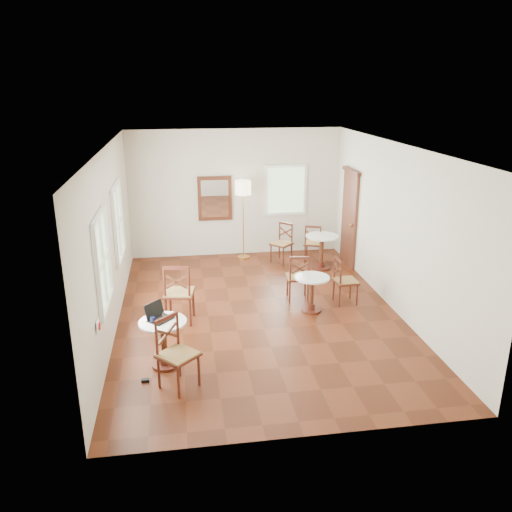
{
  "coord_description": "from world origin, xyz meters",
  "views": [
    {
      "loc": [
        -1.34,
        -8.46,
        4.0
      ],
      "look_at": [
        0.0,
        0.3,
        1.0
      ],
      "focal_mm": 36.15,
      "sensor_mm": 36.0,
      "label": 1
    }
  ],
  "objects": [
    {
      "name": "ground",
      "position": [
        0.0,
        0.0,
        0.0
      ],
      "size": [
        7.0,
        7.0,
        0.0
      ],
      "primitive_type": "plane",
      "color": "#501F0D",
      "rests_on": "ground"
    },
    {
      "name": "cafe_table_mid",
      "position": [
        0.97,
        -0.05,
        0.42
      ],
      "size": [
        0.64,
        0.64,
        0.67
      ],
      "color": "#4C1D13",
      "rests_on": "ground"
    },
    {
      "name": "laptop",
      "position": [
        -1.72,
        -1.53,
        0.79
      ],
      "size": [
        0.44,
        0.44,
        0.24
      ],
      "rotation": [
        0.0,
        0.0,
        0.81
      ],
      "color": "black",
      "rests_on": "cafe_table_near"
    },
    {
      "name": "navy_mug",
      "position": [
        -1.79,
        -1.64,
        0.77
      ],
      "size": [
        0.11,
        0.07,
        0.09
      ],
      "color": "black",
      "rests_on": "cafe_table_near"
    },
    {
      "name": "power_adapter",
      "position": [
        -1.93,
        -2.0,
        0.02
      ],
      "size": [
        0.11,
        0.06,
        0.04
      ],
      "primitive_type": "cube",
      "color": "black",
      "rests_on": "ground"
    },
    {
      "name": "chair_mid_b",
      "position": [
        1.68,
        0.22,
        0.45
      ],
      "size": [
        0.44,
        0.44,
        0.91
      ],
      "rotation": [
        0.0,
        0.0,
        1.62
      ],
      "color": "#4C1D13",
      "rests_on": "ground"
    },
    {
      "name": "room_shell",
      "position": [
        -0.06,
        0.27,
        1.89
      ],
      "size": [
        5.02,
        7.02,
        3.01
      ],
      "color": "beige",
      "rests_on": "ground"
    },
    {
      "name": "cafe_table_back",
      "position": [
        1.77,
        2.15,
        0.48
      ],
      "size": [
        0.73,
        0.73,
        0.77
      ],
      "color": "#4C1D13",
      "rests_on": "ground"
    },
    {
      "name": "chair_back_b",
      "position": [
        0.98,
        2.73,
        0.46
      ],
      "size": [
        0.6,
        0.6,
        0.92
      ],
      "rotation": [
        0.0,
        0.0,
        -0.8
      ],
      "color": "#4C1D13",
      "rests_on": "ground"
    },
    {
      "name": "chair_near_a",
      "position": [
        -1.41,
        -0.13,
        0.55
      ],
      "size": [
        0.58,
        0.58,
        1.1
      ],
      "rotation": [
        0.0,
        0.0,
        2.98
      ],
      "color": "#4C1D13",
      "rests_on": "ground"
    },
    {
      "name": "cafe_table_near",
      "position": [
        -1.66,
        -1.61,
        0.45
      ],
      "size": [
        0.69,
        0.69,
        0.73
      ],
      "color": "#4C1D13",
      "rests_on": "ground"
    },
    {
      "name": "water_glass",
      "position": [
        -1.62,
        -1.57,
        0.79
      ],
      "size": [
        0.07,
        0.07,
        0.11
      ],
      "primitive_type": "cylinder",
      "color": "white",
      "rests_on": "cafe_table_near"
    },
    {
      "name": "chair_mid_a",
      "position": [
        0.85,
        0.51,
        0.46
      ],
      "size": [
        0.46,
        0.46,
        0.93
      ],
      "rotation": [
        0.0,
        0.0,
        3.06
      ],
      "color": "#4C1D13",
      "rests_on": "ground"
    },
    {
      "name": "chair_near_b",
      "position": [
        -1.47,
        -2.18,
        0.51
      ],
      "size": [
        0.66,
        0.66,
        1.02
      ],
      "rotation": [
        0.0,
        0.0,
        0.75
      ],
      "color": "#4C1D13",
      "rests_on": "ground"
    },
    {
      "name": "chair_back_a",
      "position": [
        1.71,
        2.64,
        0.45
      ],
      "size": [
        0.54,
        0.54,
        0.9
      ],
      "rotation": [
        0.0,
        0.0,
        2.77
      ],
      "color": "#4C1D13",
      "rests_on": "ground"
    },
    {
      "name": "mouse",
      "position": [
        -1.68,
        -1.43,
        0.75
      ],
      "size": [
        0.1,
        0.08,
        0.03
      ],
      "primitive_type": "ellipsoid",
      "rotation": [
        0.0,
        0.0,
        0.34
      ],
      "color": "black",
      "rests_on": "cafe_table_near"
    },
    {
      "name": "floor_lamp",
      "position": [
        0.13,
        3.15,
        1.58
      ],
      "size": [
        0.36,
        0.36,
        1.86
      ],
      "color": "#BF8C3F",
      "rests_on": "ground"
    }
  ]
}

